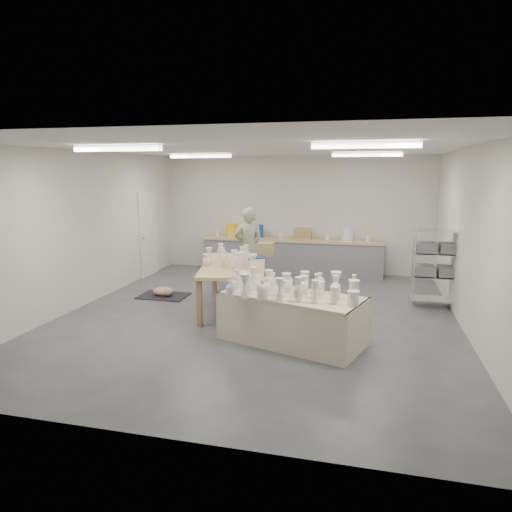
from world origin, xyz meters
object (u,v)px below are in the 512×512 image
(work_table, at_px, (237,263))
(red_stool, at_px, (252,273))
(potter, at_px, (249,248))
(drying_table, at_px, (292,315))

(work_table, relative_size, red_stool, 7.66)
(potter, bearing_deg, work_table, 78.92)
(drying_table, distance_m, work_table, 2.12)
(potter, distance_m, red_stool, 0.70)
(work_table, distance_m, red_stool, 1.94)
(work_table, height_order, potter, potter)
(potter, bearing_deg, drying_table, 98.38)
(work_table, xyz_separation_m, potter, (-0.17, 1.57, 0.04))
(drying_table, bearing_deg, potter, 133.75)
(drying_table, xyz_separation_m, potter, (-1.52, 3.15, 0.48))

